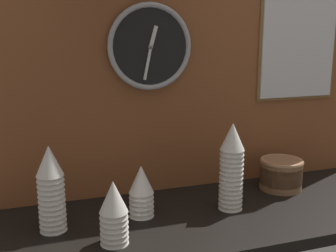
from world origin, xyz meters
TOP-DOWN VIEW (x-y plane):
  - ground_plane at (0.00, 0.00)m, footprint 1.60×0.56m
  - wall_tiled_back at (0.00, 0.27)m, footprint 1.60×0.03m
  - cup_stack_left at (-0.40, -0.12)m, footprint 0.09×0.09m
  - cup_stack_far_left at (-0.56, 0.03)m, footprint 0.09×0.09m
  - cup_stack_center_left at (-0.27, 0.04)m, footprint 0.09×0.09m
  - cup_stack_center_right at (0.05, -0.00)m, footprint 0.09×0.09m
  - bowl_stack_right at (0.33, 0.11)m, footprint 0.17×0.17m
  - wall_clock at (-0.18, 0.23)m, footprint 0.32×0.03m
  - menu_board at (0.46, 0.24)m, footprint 0.37×0.01m

SIDE VIEW (x-z plane):
  - ground_plane at x=0.00m, z-range -0.04..0.00m
  - bowl_stack_right at x=0.33m, z-range 0.00..0.13m
  - cup_stack_center_left at x=-0.27m, z-range 0.00..0.18m
  - cup_stack_left at x=-0.40m, z-range 0.00..0.20m
  - cup_stack_far_left at x=-0.56m, z-range 0.00..0.28m
  - cup_stack_center_right at x=0.05m, z-range 0.00..0.31m
  - wall_tiled_back at x=0.00m, z-range 0.00..1.05m
  - wall_clock at x=-0.18m, z-range 0.41..0.72m
  - menu_board at x=0.46m, z-range 0.34..0.85m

